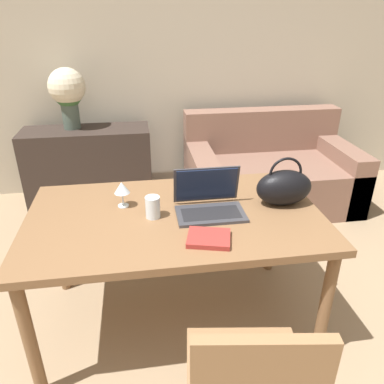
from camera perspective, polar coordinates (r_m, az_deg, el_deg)
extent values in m
cube|color=#BCB29E|center=(3.68, -5.12, 20.89)|extent=(10.00, 0.06, 2.70)
cube|color=brown|center=(1.96, -2.63, -3.85)|extent=(1.52, 0.90, 0.04)
cylinder|color=brown|center=(1.94, -23.47, -20.18)|extent=(0.06, 0.06, 0.68)
cylinder|color=brown|center=(2.06, 19.60, -16.31)|extent=(0.06, 0.06, 0.68)
cylinder|color=brown|center=(2.53, -19.62, -7.55)|extent=(0.06, 0.06, 0.68)
cylinder|color=brown|center=(2.62, 12.10, -5.26)|extent=(0.06, 0.06, 0.68)
cube|color=olive|center=(1.57, 8.24, -26.23)|extent=(0.50, 0.50, 0.05)
cylinder|color=olive|center=(1.85, 0.50, -26.39)|extent=(0.04, 0.04, 0.42)
cylinder|color=olive|center=(1.89, 13.03, -25.72)|extent=(0.04, 0.04, 0.42)
cube|color=#7F5B4C|center=(3.59, 11.74, 1.40)|extent=(1.51, 0.92, 0.42)
cube|color=#7F5B4C|center=(3.77, 10.50, 9.36)|extent=(1.51, 0.20, 0.40)
cube|color=#7F5B4C|center=(3.40, 1.41, 1.82)|extent=(0.20, 0.92, 0.56)
cube|color=#7F5B4C|center=(3.84, 21.09, 2.90)|extent=(0.20, 0.92, 0.56)
cube|color=#332823|center=(3.61, -15.33, 3.69)|extent=(1.13, 0.40, 0.72)
cube|color=#38383D|center=(1.93, 2.86, -3.38)|extent=(0.35, 0.21, 0.02)
cube|color=black|center=(1.92, 2.90, -3.23)|extent=(0.30, 0.14, 0.00)
cube|color=#38383D|center=(2.00, 2.20, 1.19)|extent=(0.35, 0.05, 0.21)
cube|color=#19233D|center=(1.99, 2.24, 1.13)|extent=(0.32, 0.04, 0.19)
cylinder|color=silver|center=(1.90, -6.00, -2.30)|extent=(0.07, 0.07, 0.11)
cylinder|color=silver|center=(2.05, -10.41, -2.06)|extent=(0.06, 0.06, 0.01)
cylinder|color=silver|center=(2.04, -10.50, -1.06)|extent=(0.01, 0.01, 0.07)
cone|color=silver|center=(2.01, -10.66, 0.67)|extent=(0.08, 0.08, 0.06)
ellipsoid|color=black|center=(2.06, 13.83, 0.65)|extent=(0.30, 0.17, 0.20)
torus|color=black|center=(2.03, 14.08, 2.77)|extent=(0.18, 0.01, 0.18)
cylinder|color=#47564C|center=(3.53, -17.99, 11.17)|extent=(0.15, 0.15, 0.25)
sphere|color=#3D6B38|center=(3.49, -18.41, 14.00)|extent=(0.24, 0.24, 0.24)
sphere|color=beige|center=(3.48, -18.56, 15.01)|extent=(0.31, 0.31, 0.31)
cube|color=maroon|center=(1.73, 2.57, -7.04)|extent=(0.23, 0.20, 0.02)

